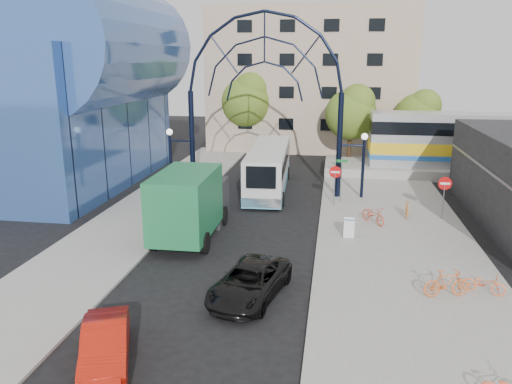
% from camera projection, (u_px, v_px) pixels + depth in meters
% --- Properties ---
extents(ground, '(120.00, 120.00, 0.00)m').
position_uv_depth(ground, '(217.00, 281.00, 21.09)').
color(ground, black).
rests_on(ground, ground).
extents(sidewalk_east, '(8.00, 56.00, 0.12)m').
position_uv_depth(sidewalk_east, '(400.00, 255.00, 23.68)').
color(sidewalk_east, gray).
rests_on(sidewalk_east, ground).
extents(plaza_west, '(5.00, 50.00, 0.12)m').
position_uv_depth(plaza_west, '(128.00, 226.00, 27.78)').
color(plaza_west, gray).
rests_on(plaza_west, ground).
extents(gateway_arch, '(13.64, 0.44, 12.10)m').
position_uv_depth(gateway_arch, '(264.00, 67.00, 32.22)').
color(gateway_arch, black).
rests_on(gateway_arch, ground).
extents(stop_sign, '(0.80, 0.07, 2.50)m').
position_uv_depth(stop_sign, '(335.00, 176.00, 31.29)').
color(stop_sign, slate).
rests_on(stop_sign, sidewalk_east).
extents(do_not_enter_sign, '(0.76, 0.07, 2.48)m').
position_uv_depth(do_not_enter_sign, '(445.00, 188.00, 28.45)').
color(do_not_enter_sign, slate).
rests_on(do_not_enter_sign, sidewalk_east).
extents(street_name_sign, '(0.70, 0.70, 2.80)m').
position_uv_depth(street_name_sign, '(342.00, 172.00, 31.77)').
color(street_name_sign, slate).
rests_on(street_name_sign, sidewalk_east).
extents(sandwich_board, '(0.55, 0.61, 0.99)m').
position_uv_depth(sandwich_board, '(349.00, 226.00, 25.75)').
color(sandwich_board, white).
rests_on(sandwich_board, sidewalk_east).
extents(transit_hall, '(16.50, 18.00, 14.50)m').
position_uv_depth(transit_hall, '(57.00, 93.00, 35.98)').
color(transit_hall, '#33589D').
rests_on(transit_hall, ground).
extents(apartment_block, '(20.00, 12.10, 14.00)m').
position_uv_depth(apartment_block, '(311.00, 79.00, 52.32)').
color(apartment_block, tan).
rests_on(apartment_block, ground).
extents(tree_north_a, '(4.48, 4.48, 7.00)m').
position_uv_depth(tree_north_a, '(352.00, 111.00, 43.69)').
color(tree_north_a, '#382314').
rests_on(tree_north_a, ground).
extents(tree_north_b, '(5.12, 5.12, 8.00)m').
position_uv_depth(tree_north_b, '(248.00, 99.00, 48.85)').
color(tree_north_b, '#382314').
rests_on(tree_north_b, ground).
extents(tree_north_c, '(4.16, 4.16, 6.50)m').
position_uv_depth(tree_north_c, '(419.00, 114.00, 44.78)').
color(tree_north_c, '#382314').
rests_on(tree_north_c, ground).
extents(city_bus, '(3.08, 11.31, 3.07)m').
position_uv_depth(city_bus, '(269.00, 168.00, 35.42)').
color(city_bus, silver).
rests_on(city_bus, ground).
extents(green_truck, '(2.90, 7.29, 3.66)m').
position_uv_depth(green_truck, '(191.00, 203.00, 25.99)').
color(green_truck, black).
rests_on(green_truck, ground).
extents(black_suv, '(3.15, 5.09, 1.32)m').
position_uv_depth(black_suv, '(250.00, 282.00, 19.49)').
color(black_suv, black).
rests_on(black_suv, ground).
extents(red_sedan, '(2.69, 4.10, 1.28)m').
position_uv_depth(red_sedan, '(105.00, 344.00, 15.28)').
color(red_sedan, '#AF170A').
rests_on(red_sedan, ground).
extents(bike_near_a, '(1.61, 1.92, 0.99)m').
position_uv_depth(bike_near_a, '(374.00, 215.00, 28.04)').
color(bike_near_a, '#CD4529').
rests_on(bike_near_a, sidewalk_east).
extents(bike_near_b, '(0.55, 1.54, 0.91)m').
position_uv_depth(bike_near_b, '(407.00, 209.00, 29.19)').
color(bike_near_b, orange).
rests_on(bike_near_b, sidewalk_east).
extents(bike_far_a, '(1.69, 0.98, 0.84)m').
position_uv_depth(bike_far_a, '(484.00, 283.00, 19.64)').
color(bike_far_a, orange).
rests_on(bike_far_a, sidewalk_east).
extents(bike_far_b, '(1.92, 0.96, 1.11)m').
position_uv_depth(bike_far_b, '(447.00, 283.00, 19.32)').
color(bike_far_b, '#CB5C28').
rests_on(bike_far_b, sidewalk_east).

